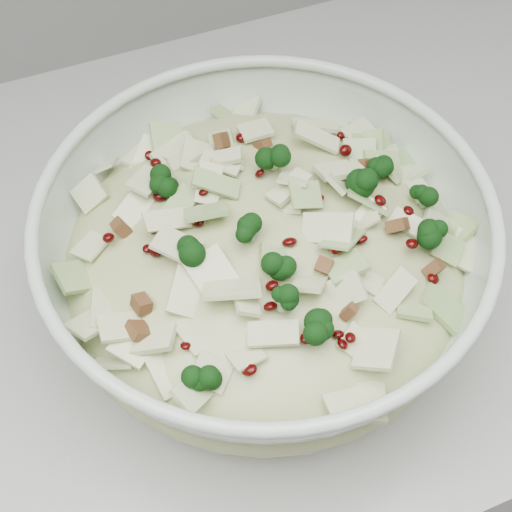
% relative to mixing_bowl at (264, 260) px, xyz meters
% --- Properties ---
extents(mixing_bowl, '(0.33, 0.33, 0.13)m').
position_rel_mixing_bowl_xyz_m(mixing_bowl, '(0.00, 0.00, 0.00)').
color(mixing_bowl, beige).
rests_on(mixing_bowl, counter).
extents(salad, '(0.40, 0.40, 0.13)m').
position_rel_mixing_bowl_xyz_m(salad, '(-0.00, -0.00, 0.02)').
color(salad, tan).
rests_on(salad, mixing_bowl).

